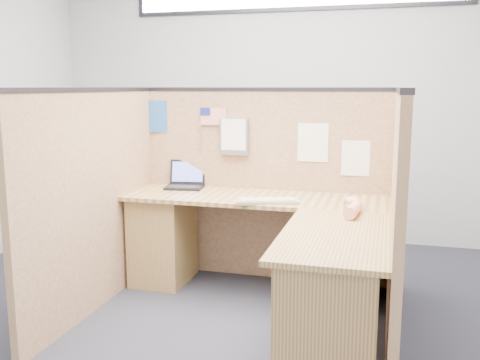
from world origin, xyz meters
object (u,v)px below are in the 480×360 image
(laptop, at_px, (187,181))
(mouse, at_px, (353,204))
(l_desk, at_px, (268,258))
(keyboard, at_px, (268,201))

(laptop, height_order, mouse, laptop)
(l_desk, distance_m, keyboard, 0.40)
(keyboard, relative_size, mouse, 3.86)
(laptop, distance_m, mouse, 1.41)
(keyboard, xyz_separation_m, mouse, (0.58, -0.00, 0.01))
(l_desk, xyz_separation_m, keyboard, (-0.04, 0.19, 0.35))
(l_desk, height_order, keyboard, keyboard)
(laptop, bearing_deg, mouse, -25.51)
(l_desk, xyz_separation_m, laptop, (-0.81, 0.60, 0.39))
(mouse, bearing_deg, laptop, 163.01)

